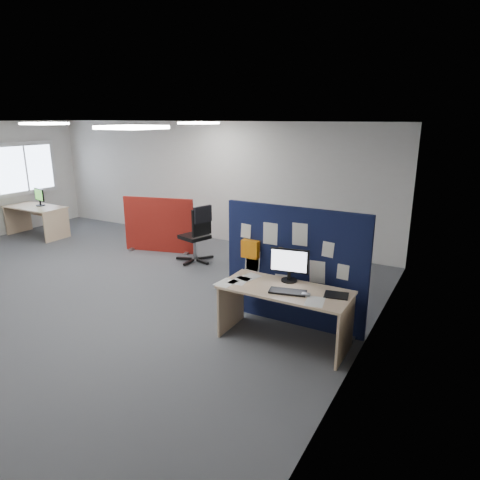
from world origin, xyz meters
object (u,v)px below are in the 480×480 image
at_px(monitor_main, 290,263).
at_px(second_desk, 37,214).
at_px(main_desk, 286,300).
at_px(red_divider, 159,225).
at_px(office_chair, 198,231).
at_px(monitor_second, 39,196).
at_px(navy_divider, 293,267).

xyz_separation_m(monitor_main, second_desk, (-7.20, 1.55, -0.43)).
relative_size(main_desk, red_divider, 1.07).
distance_m(second_desk, office_chair, 4.54).
height_order(main_desk, second_desk, same).
relative_size(monitor_second, office_chair, 0.40).
height_order(main_desk, red_divider, red_divider).
height_order(red_divider, monitor_second, red_divider).
height_order(main_desk, monitor_main, monitor_main).
relative_size(monitor_main, monitor_second, 1.10).
xyz_separation_m(navy_divider, red_divider, (-3.75, 1.71, -0.26)).
xyz_separation_m(main_desk, red_divider, (-3.87, 2.20, 0.02)).
xyz_separation_m(navy_divider, monitor_second, (-7.09, 1.36, 0.13)).
xyz_separation_m(monitor_main, red_divider, (-3.81, 1.98, -0.40)).
relative_size(navy_divider, office_chair, 1.76).
distance_m(monitor_main, monitor_second, 7.33).
distance_m(navy_divider, main_desk, 0.57).
bearing_deg(navy_divider, monitor_second, 169.12).
bearing_deg(office_chair, monitor_main, -17.52).
height_order(monitor_main, monitor_second, monitor_main).
xyz_separation_m(navy_divider, second_desk, (-7.14, 1.28, -0.28)).
xyz_separation_m(second_desk, monitor_second, (0.05, 0.08, 0.41)).
xyz_separation_m(main_desk, monitor_second, (-7.21, 1.85, 0.41)).
xyz_separation_m(red_divider, second_desk, (-3.39, -0.43, -0.03)).
bearing_deg(navy_divider, red_divider, 155.49).
bearing_deg(monitor_main, main_desk, -85.45).
bearing_deg(office_chair, second_desk, -160.79).
relative_size(main_desk, second_desk, 1.09).
bearing_deg(second_desk, main_desk, -13.69).
height_order(navy_divider, main_desk, navy_divider).
xyz_separation_m(navy_divider, main_desk, (0.12, -0.48, -0.28)).
distance_m(navy_divider, red_divider, 4.13).
relative_size(main_desk, monitor_main, 3.26).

